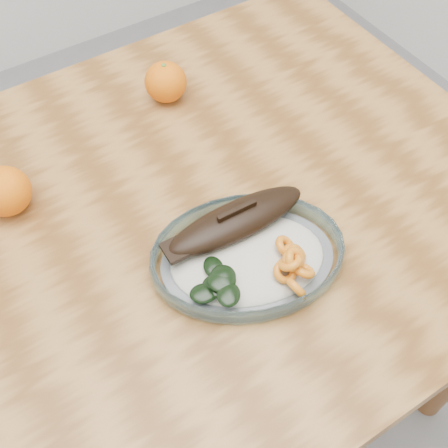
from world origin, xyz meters
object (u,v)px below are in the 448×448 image
at_px(orange_left, 5,191).
at_px(plated_meal, 247,254).
at_px(orange_right, 166,82).
at_px(dining_table, 144,269).

bearing_deg(orange_left, plated_meal, -47.68).
distance_m(plated_meal, orange_right, 0.36).
xyz_separation_m(dining_table, orange_right, (0.18, 0.23, 0.13)).
xyz_separation_m(dining_table, plated_meal, (0.11, -0.13, 0.12)).
bearing_deg(orange_left, dining_table, -46.00).
xyz_separation_m(orange_left, orange_right, (0.31, 0.09, -0.00)).
bearing_deg(plated_meal, orange_left, 153.17).
bearing_deg(orange_right, plated_meal, -101.21).
relative_size(dining_table, plated_meal, 1.94).
distance_m(dining_table, orange_right, 0.32).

